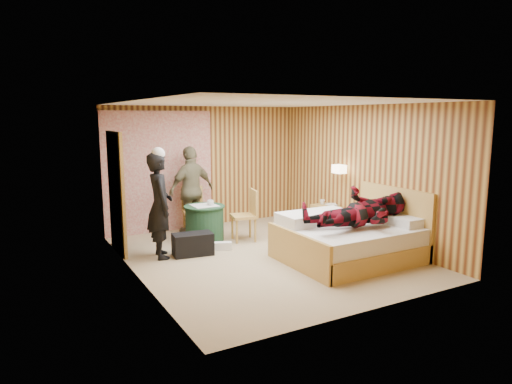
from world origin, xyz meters
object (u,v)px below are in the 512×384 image
wall_lamp (339,169)px  chair_near (248,211)px  man_on_bed (362,201)px  nightstand (326,218)px  woman_standing (160,205)px  bed (350,240)px  man_at_table (192,190)px  chair_far (193,206)px  duffel_bag (193,244)px  round_table (205,223)px

wall_lamp → chair_near: (-1.70, 0.53, -0.74)m
chair_near → man_on_bed: (0.92, -2.04, 0.43)m
nightstand → woman_standing: (-3.39, -0.00, 0.58)m
bed → man_at_table: (-1.61, 2.82, 0.54)m
chair_near → bed: bearing=38.7°
chair_far → man_on_bed: bearing=-50.7°
bed → nightstand: size_ratio=3.68×
bed → nightstand: bearing=64.6°
duffel_bag → man_on_bed: (2.17, -1.67, 0.80)m
nightstand → woman_standing: woman_standing is taller
man_on_bed → woman_standing: bearing=145.5°
chair_near → wall_lamp: bearing=85.1°
nightstand → chair_far: bearing=153.1°
woman_standing → man_on_bed: (2.66, -1.83, 0.13)m
round_table → chair_near: 0.84m
duffel_bag → round_table: bearing=61.6°
nightstand → woman_standing: 3.44m
bed → woman_standing: 3.12m
wall_lamp → nightstand: bearing=97.8°
chair_far → duffel_bag: size_ratio=1.42×
round_table → woman_standing: woman_standing is taller
round_table → wall_lamp: bearing=-20.5°
round_table → duffel_bag: bearing=-125.3°
wall_lamp → nightstand: size_ratio=0.46×
man_at_table → wall_lamp: bearing=132.5°
chair_near → duffel_bag: chair_near is taller
bed → man_on_bed: bearing=-83.1°
nightstand → chair_far: chair_far is taller
duffel_bag → man_at_table: man_at_table is taller
bed → chair_far: (-1.60, 2.79, 0.22)m
wall_lamp → bed: 1.80m
nightstand → duffel_bag: bearing=-176.9°
bed → duffel_bag: (-2.14, 1.44, -0.14)m
chair_far → woman_standing: 1.61m
chair_far → chair_near: 1.20m
duffel_bag → chair_far: bearing=75.1°
wall_lamp → man_on_bed: bearing=-117.1°
chair_far → duffel_bag: chair_far is taller
bed → nightstand: bed is taller
wall_lamp → chair_far: size_ratio=0.28×
nightstand → man_at_table: size_ratio=0.33×
round_table → chair_far: (0.02, 0.61, 0.20)m
nightstand → round_table: bearing=166.1°
wall_lamp → chair_far: (-2.40, 1.51, -0.76)m
wall_lamp → woman_standing: bearing=174.8°
bed → chair_far: size_ratio=2.22×
bed → man_on_bed: man_on_bed is taller
wall_lamp → round_table: bearing=159.5°
duffel_bag → man_at_table: size_ratio=0.38×
wall_lamp → chair_far: bearing=147.8°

